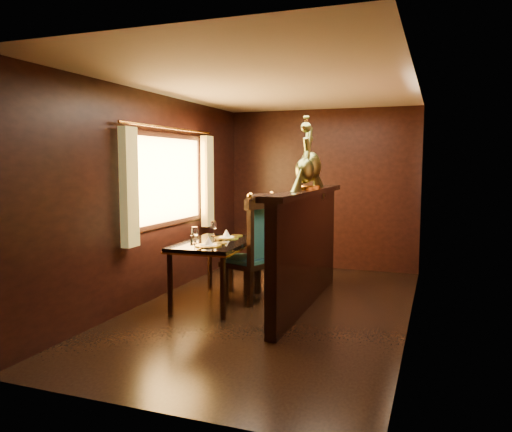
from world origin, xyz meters
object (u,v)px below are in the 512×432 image
(chair_left, at_px, (256,245))
(peacock_left, at_px, (305,159))
(chair_right, at_px, (250,244))
(dining_table, at_px, (215,247))
(peacock_right, at_px, (310,153))

(chair_left, bearing_deg, peacock_left, 17.49)
(chair_left, relative_size, chair_right, 1.04)
(dining_table, distance_m, peacock_left, 1.47)
(peacock_left, height_order, peacock_right, peacock_right)
(chair_right, bearing_deg, dining_table, -129.58)
(peacock_left, xyz_separation_m, peacock_right, (0.00, 0.25, 0.07))
(chair_right, relative_size, peacock_right, 1.54)
(chair_left, height_order, peacock_right, peacock_right)
(peacock_right, bearing_deg, chair_right, 179.58)
(chair_right, relative_size, peacock_left, 1.86)
(chair_left, xyz_separation_m, peacock_left, (0.59, -0.02, 1.01))
(peacock_left, bearing_deg, chair_left, 177.81)
(dining_table, xyz_separation_m, chair_left, (0.44, 0.20, 0.02))
(chair_right, bearing_deg, peacock_left, -25.37)
(chair_right, distance_m, peacock_right, 1.34)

